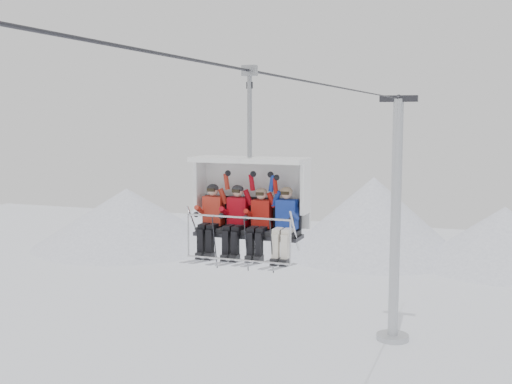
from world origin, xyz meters
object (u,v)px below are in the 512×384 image
(skier_center_left, at_px, (236,218))
(skier_center_right, at_px, (260,220))
(lift_tower_right, at_px, (395,238))
(skier_far_right, at_px, (285,221))
(skier_far_left, at_px, (212,217))
(chairlift_carrier, at_px, (252,195))

(skier_center_left, height_order, skier_center_right, skier_center_left)
(lift_tower_right, bearing_deg, skier_center_right, -89.24)
(lift_tower_right, bearing_deg, skier_far_right, -87.84)
(skier_far_left, height_order, skier_far_right, same)
(lift_tower_right, height_order, skier_far_left, lift_tower_right)
(lift_tower_right, distance_m, chairlift_carrier, 22.80)
(chairlift_carrier, bearing_deg, lift_tower_right, 90.00)
(skier_center_right, distance_m, skier_far_right, 0.55)
(skier_center_right, height_order, skier_far_right, skier_far_right)
(chairlift_carrier, relative_size, skier_far_left, 2.36)
(skier_center_right, bearing_deg, lift_tower_right, 90.76)
(skier_center_right, relative_size, skier_far_right, 1.00)
(skier_far_left, xyz_separation_m, skier_far_right, (1.66, 0.00, 0.00))
(skier_center_left, bearing_deg, chairlift_carrier, 52.38)
(chairlift_carrier, height_order, skier_far_right, chairlift_carrier)
(skier_far_left, distance_m, skier_center_left, 0.57)
(lift_tower_right, height_order, skier_center_left, lift_tower_right)
(skier_center_left, bearing_deg, skier_far_left, 180.00)
(skier_far_left, bearing_deg, skier_center_left, 0.00)
(skier_center_left, bearing_deg, skier_center_right, -0.60)
(skier_center_right, bearing_deg, skier_far_right, 0.58)
(chairlift_carrier, height_order, skier_center_left, chairlift_carrier)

